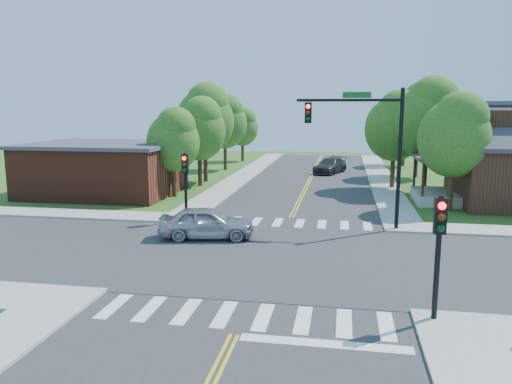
% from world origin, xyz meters
% --- Properties ---
extents(ground, '(100.00, 100.00, 0.00)m').
position_xyz_m(ground, '(0.00, 0.00, 0.00)').
color(ground, '#2D591B').
rests_on(ground, ground).
extents(road_ns, '(10.00, 90.00, 0.04)m').
position_xyz_m(road_ns, '(0.00, 0.00, 0.02)').
color(road_ns, '#2D2D30').
rests_on(road_ns, ground).
extents(road_ew, '(90.00, 10.00, 0.04)m').
position_xyz_m(road_ew, '(0.00, 0.00, 0.03)').
color(road_ew, '#2D2D30').
rests_on(road_ew, ground).
extents(intersection_patch, '(10.20, 10.20, 0.06)m').
position_xyz_m(intersection_patch, '(0.00, 0.00, 0.00)').
color(intersection_patch, '#2D2D30').
rests_on(intersection_patch, ground).
extents(sidewalk_nw, '(40.00, 40.00, 0.14)m').
position_xyz_m(sidewalk_nw, '(-15.82, 15.82, 0.07)').
color(sidewalk_nw, '#9E9B93').
rests_on(sidewalk_nw, ground).
extents(crosswalk_north, '(8.85, 2.00, 0.01)m').
position_xyz_m(crosswalk_north, '(0.00, 6.20, 0.05)').
color(crosswalk_north, white).
rests_on(crosswalk_north, ground).
extents(crosswalk_south, '(8.85, 2.00, 0.01)m').
position_xyz_m(crosswalk_south, '(0.00, -6.20, 0.05)').
color(crosswalk_south, white).
rests_on(crosswalk_south, ground).
extents(centerline, '(0.30, 90.00, 0.01)m').
position_xyz_m(centerline, '(0.00, 0.00, 0.05)').
color(centerline, gold).
rests_on(centerline, ground).
extents(stop_bar, '(4.60, 0.45, 0.09)m').
position_xyz_m(stop_bar, '(2.50, -7.60, 0.00)').
color(stop_bar, white).
rests_on(stop_bar, ground).
extents(signal_mast_ne, '(5.30, 0.42, 7.20)m').
position_xyz_m(signal_mast_ne, '(3.91, 5.59, 4.85)').
color(signal_mast_ne, black).
rests_on(signal_mast_ne, ground).
extents(signal_pole_se, '(0.34, 0.42, 3.80)m').
position_xyz_m(signal_pole_se, '(5.60, -5.62, 2.66)').
color(signal_pole_se, black).
rests_on(signal_pole_se, ground).
extents(signal_pole_nw, '(0.34, 0.42, 3.80)m').
position_xyz_m(signal_pole_nw, '(-5.60, 5.58, 2.66)').
color(signal_pole_nw, black).
rests_on(signal_pole_nw, ground).
extents(building_nw, '(10.40, 8.40, 3.73)m').
position_xyz_m(building_nw, '(-14.20, 13.20, 1.88)').
color(building_nw, maroon).
rests_on(building_nw, ground).
extents(tree_e_a, '(4.25, 4.04, 7.22)m').
position_xyz_m(tree_e_a, '(9.37, 11.30, 4.73)').
color(tree_e_a, '#382314').
rests_on(tree_e_a, ground).
extents(tree_e_b, '(5.00, 4.75, 8.50)m').
position_xyz_m(tree_e_b, '(8.83, 17.75, 5.57)').
color(tree_e_b, '#382314').
rests_on(tree_e_b, ground).
extents(tree_e_c, '(5.02, 4.77, 8.53)m').
position_xyz_m(tree_e_c, '(9.33, 26.15, 5.59)').
color(tree_e_c, '#382314').
rests_on(tree_e_c, ground).
extents(tree_e_d, '(4.15, 3.94, 7.05)m').
position_xyz_m(tree_e_d, '(9.21, 34.93, 4.61)').
color(tree_e_d, '#382314').
rests_on(tree_e_d, ground).
extents(tree_w_a, '(3.70, 3.52, 6.29)m').
position_xyz_m(tree_w_a, '(-8.81, 13.05, 4.12)').
color(tree_w_a, '#382314').
rests_on(tree_w_a, ground).
extents(tree_w_b, '(4.88, 4.64, 8.30)m').
position_xyz_m(tree_w_b, '(-8.58, 20.40, 5.44)').
color(tree_w_b, '#382314').
rests_on(tree_w_b, ground).
extents(tree_w_c, '(4.43, 4.21, 7.53)m').
position_xyz_m(tree_w_c, '(-8.80, 28.42, 4.93)').
color(tree_w_c, '#382314').
rests_on(tree_w_c, ground).
extents(tree_w_d, '(3.65, 3.47, 6.20)m').
position_xyz_m(tree_w_d, '(-8.71, 36.66, 4.06)').
color(tree_w_d, '#382314').
rests_on(tree_w_d, ground).
extents(tree_house, '(4.45, 4.23, 7.57)m').
position_xyz_m(tree_house, '(6.65, 19.10, 4.96)').
color(tree_house, '#382314').
rests_on(tree_house, ground).
extents(tree_bldg, '(4.19, 3.98, 7.13)m').
position_xyz_m(tree_bldg, '(-8.40, 18.11, 4.67)').
color(tree_bldg, '#382314').
rests_on(tree_bldg, ground).
extents(car_silver, '(3.31, 5.11, 1.54)m').
position_xyz_m(car_silver, '(-3.53, 2.34, 0.77)').
color(car_silver, '#AEAFB5').
rests_on(car_silver, ground).
extents(car_dgrey, '(5.12, 6.19, 1.43)m').
position_xyz_m(car_dgrey, '(1.60, 27.46, 0.72)').
color(car_dgrey, '#2D2F32').
rests_on(car_dgrey, ground).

